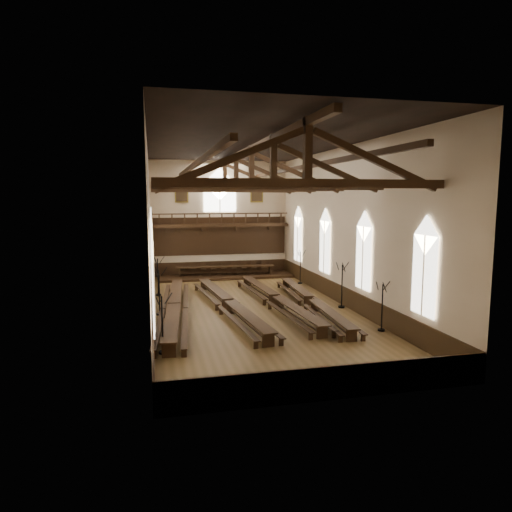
{
  "coord_description": "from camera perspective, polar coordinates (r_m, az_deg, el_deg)",
  "views": [
    {
      "loc": [
        -5.88,
        -26.83,
        6.9
      ],
      "look_at": [
        0.62,
        1.5,
        3.1
      ],
      "focal_mm": 32.0,
      "sensor_mm": 36.0,
      "label": 1
    }
  ],
  "objects": [
    {
      "name": "ground",
      "position": [
        28.32,
        -0.55,
        -6.65
      ],
      "size": [
        26.0,
        26.0,
        0.0
      ],
      "primitive_type": "plane",
      "color": "brown",
      "rests_on": "ground"
    },
    {
      "name": "room_walls",
      "position": [
        27.47,
        -0.56,
        6.53
      ],
      "size": [
        26.0,
        26.0,
        26.0
      ],
      "color": "beige",
      "rests_on": "ground"
    },
    {
      "name": "wainscot_band",
      "position": [
        28.18,
        -0.55,
        -5.47
      ],
      "size": [
        12.0,
        26.0,
        1.2
      ],
      "color": "black",
      "rests_on": "ground"
    },
    {
      "name": "side_windows",
      "position": [
        27.64,
        -0.56,
        0.89
      ],
      "size": [
        11.85,
        19.8,
        4.5
      ],
      "color": "silver",
      "rests_on": "room_walls"
    },
    {
      "name": "end_window",
      "position": [
        40.16,
        -4.55,
        7.89
      ],
      "size": [
        2.8,
        0.12,
        3.8
      ],
      "color": "white",
      "rests_on": "room_walls"
    },
    {
      "name": "minstrels_gallery",
      "position": [
        40.03,
        -4.45,
        3.14
      ],
      "size": [
        11.8,
        1.24,
        3.7
      ],
      "color": "#321C10",
      "rests_on": "room_walls"
    },
    {
      "name": "portraits",
      "position": [
        40.16,
        -4.55,
        7.71
      ],
      "size": [
        7.75,
        0.09,
        1.45
      ],
      "color": "olive",
      "rests_on": "room_walls"
    },
    {
      "name": "roof_trusses",
      "position": [
        27.49,
        -0.57,
        10.19
      ],
      "size": [
        11.7,
        25.7,
        2.8
      ],
      "color": "#321C10",
      "rests_on": "room_walls"
    },
    {
      "name": "refectory_row_a",
      "position": [
        27.01,
        -10.15,
        -6.23
      ],
      "size": [
        2.16,
        14.75,
        0.78
      ],
      "color": "#321C10",
      "rests_on": "ground"
    },
    {
      "name": "refectory_row_b",
      "position": [
        27.61,
        -3.46,
        -5.87
      ],
      "size": [
        2.21,
        14.51,
        0.75
      ],
      "color": "#321C10",
      "rests_on": "ground"
    },
    {
      "name": "refectory_row_c",
      "position": [
        28.84,
        2.52,
        -5.29
      ],
      "size": [
        1.94,
        14.4,
        0.74
      ],
      "color": "#321C10",
      "rests_on": "ground"
    },
    {
      "name": "refectory_row_d",
      "position": [
        28.58,
        6.99,
        -5.53
      ],
      "size": [
        1.76,
        13.96,
        0.7
      ],
      "color": "#321C10",
      "rests_on": "ground"
    },
    {
      "name": "dais",
      "position": [
        39.3,
        -3.84,
        -2.53
      ],
      "size": [
        11.4,
        2.98,
        0.2
      ],
      "primitive_type": "cube",
      "color": "black",
      "rests_on": "ground"
    },
    {
      "name": "high_table",
      "position": [
        39.17,
        -3.85,
        -1.43
      ],
      "size": [
        8.45,
        1.56,
        0.79
      ],
      "color": "#321C10",
      "rests_on": "dais"
    },
    {
      "name": "high_chairs",
      "position": [
        39.99,
        -4.03,
        -1.39
      ],
      "size": [
        7.69,
        0.5,
        1.05
      ],
      "color": "#321C10",
      "rests_on": "dais"
    },
    {
      "name": "candelabrum_left_near",
      "position": [
        20.77,
        -11.61,
        -9.68
      ],
      "size": [
        0.79,
        0.83,
        2.75
      ],
      "color": "black",
      "rests_on": "ground"
    },
    {
      "name": "candelabrum_left_mid",
      "position": [
        27.37,
        -11.97,
        -5.45
      ],
      "size": [
        0.8,
        0.87,
        2.85
      ],
      "color": "black",
      "rests_on": "ground"
    },
    {
      "name": "candelabrum_left_far",
      "position": [
        32.67,
        -12.14,
        -3.4
      ],
      "size": [
        0.75,
        0.85,
        2.78
      ],
      "color": "black",
      "rests_on": "ground"
    },
    {
      "name": "candelabrum_right_near",
      "position": [
        24.53,
        15.45,
        -7.25
      ],
      "size": [
        0.78,
        0.75,
        2.59
      ],
      "color": "black",
      "rests_on": "ground"
    },
    {
      "name": "candelabrum_right_mid",
      "position": [
        28.96,
        10.67,
        -4.69
      ],
      "size": [
        0.87,
        0.83,
        2.88
      ],
      "color": "black",
      "rests_on": "ground"
    },
    {
      "name": "candelabrum_right_far",
      "position": [
        36.44,
        5.55,
        -2.18
      ],
      "size": [
        0.82,
        0.77,
        2.72
      ],
      "color": "black",
      "rests_on": "ground"
    }
  ]
}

